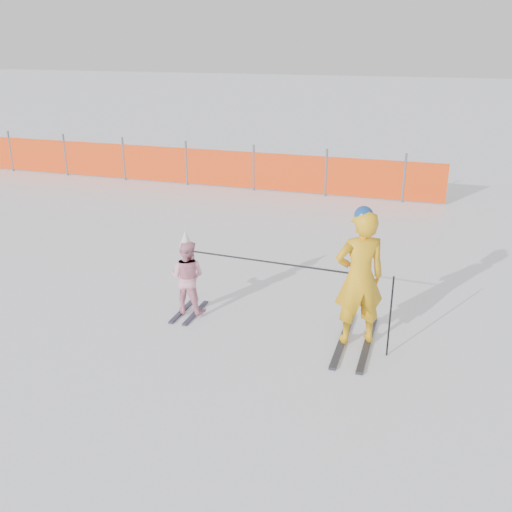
% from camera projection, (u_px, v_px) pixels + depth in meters
% --- Properties ---
extents(ground, '(120.00, 120.00, 0.00)m').
position_uv_depth(ground, '(245.00, 334.00, 8.09)').
color(ground, white).
rests_on(ground, ground).
extents(adult, '(0.81, 1.58, 1.95)m').
position_uv_depth(adult, '(359.00, 278.00, 7.50)').
color(adult, black).
rests_on(adult, ground).
extents(child, '(0.56, 0.84, 1.33)m').
position_uv_depth(child, '(187.00, 276.00, 8.49)').
color(child, black).
rests_on(child, ground).
extents(ski_poles, '(2.89, 0.36, 1.13)m').
position_uv_depth(ski_poles, '(306.00, 279.00, 7.72)').
color(ski_poles, black).
rests_on(ski_poles, ground).
extents(safety_fence, '(15.08, 0.06, 1.25)m').
position_uv_depth(safety_fence, '(170.00, 164.00, 16.26)').
color(safety_fence, '#595960').
rests_on(safety_fence, ground).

